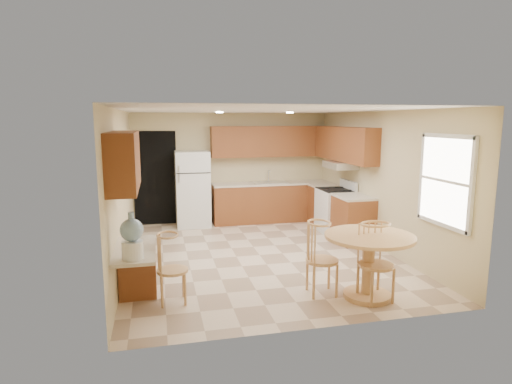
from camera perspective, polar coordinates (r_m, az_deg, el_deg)
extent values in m
plane|color=beige|center=(7.58, 0.48, -8.40)|extent=(5.50, 5.50, 0.00)
cube|color=white|center=(7.21, 0.51, 10.86)|extent=(4.50, 5.50, 0.02)
cube|color=#CAB688|center=(9.96, -3.21, 3.29)|extent=(4.50, 0.02, 2.50)
cube|color=#CAB688|center=(4.71, 8.36, -3.90)|extent=(4.50, 0.02, 2.50)
cube|color=#CAB688|center=(7.12, -17.41, 0.33)|extent=(0.02, 5.50, 2.50)
cube|color=#CAB688|center=(8.11, 16.15, 1.48)|extent=(0.02, 5.50, 2.50)
cube|color=black|center=(9.83, -13.29, 1.79)|extent=(0.90, 0.02, 2.10)
cube|color=brown|center=(9.98, 2.09, -1.42)|extent=(2.75, 0.60, 0.87)
cube|color=beige|center=(9.91, 2.10, 1.16)|extent=(2.75, 0.63, 0.04)
cube|color=brown|center=(9.77, 9.10, -1.78)|extent=(0.60, 0.59, 0.87)
cube|color=beige|center=(9.69, 9.17, 0.86)|extent=(0.63, 0.59, 0.04)
cube|color=brown|center=(8.47, 12.80, -3.65)|extent=(0.60, 0.80, 0.87)
cube|color=beige|center=(8.38, 12.92, -0.62)|extent=(0.63, 0.80, 0.04)
cube|color=brown|center=(9.94, 1.93, 6.75)|extent=(2.75, 0.33, 0.70)
cube|color=brown|center=(9.06, 11.68, 6.29)|extent=(0.33, 2.42, 0.70)
cube|color=brown|center=(5.45, -17.22, 4.00)|extent=(0.33, 1.40, 0.70)
cube|color=silver|center=(9.90, 1.96, 1.28)|extent=(0.78, 0.44, 0.01)
cube|color=silver|center=(9.03, 11.17, 3.55)|extent=(0.50, 0.76, 0.14)
cube|color=brown|center=(6.03, -15.51, -9.94)|extent=(0.48, 0.42, 0.72)
cube|color=beige|center=(5.55, -15.84, -7.43)|extent=(0.50, 1.20, 0.04)
cube|color=white|center=(6.53, 23.97, 1.37)|extent=(0.05, 1.00, 1.20)
cube|color=white|center=(6.47, 24.27, 6.81)|extent=(0.05, 1.10, 0.06)
cube|color=white|center=(6.63, 23.54, -3.94)|extent=(0.05, 1.10, 0.06)
cube|color=white|center=(6.11, 26.86, 0.65)|extent=(0.05, 0.06, 1.28)
cube|color=white|center=(6.95, 21.30, 1.99)|extent=(0.05, 0.06, 1.28)
cylinder|color=white|center=(8.30, -4.89, 10.55)|extent=(0.14, 0.14, 0.02)
cylinder|color=white|center=(8.61, 4.54, 10.52)|extent=(0.14, 0.14, 0.02)
cube|color=white|center=(9.56, -8.45, 0.41)|extent=(0.74, 0.69, 1.67)
cube|color=black|center=(9.16, -8.33, 2.50)|extent=(0.72, 0.01, 0.02)
cube|color=silver|center=(9.14, -10.23, 1.81)|extent=(0.03, 0.03, 0.18)
cube|color=silver|center=(9.12, -10.27, 3.04)|extent=(0.03, 0.03, 0.14)
cube|color=white|center=(9.14, 10.52, -2.51)|extent=(0.65, 0.76, 0.90)
cube|color=black|center=(9.06, 10.61, 0.31)|extent=(0.64, 0.75, 0.02)
cube|color=white|center=(9.16, 12.23, 0.96)|extent=(0.06, 0.76, 0.18)
cylinder|color=tan|center=(6.05, 14.57, -13.14)|extent=(0.63, 0.63, 0.07)
cylinder|color=tan|center=(5.91, 14.72, -9.68)|extent=(0.16, 0.16, 0.77)
cylinder|color=tan|center=(5.79, 14.90, -5.75)|extent=(1.16, 1.16, 0.04)
cylinder|color=tan|center=(5.89, 8.80, -9.02)|extent=(0.44, 0.44, 0.04)
cylinder|color=tan|center=(6.05, 6.77, -10.82)|extent=(0.04, 0.04, 0.47)
cylinder|color=tan|center=(6.16, 9.57, -10.52)|extent=(0.04, 0.04, 0.47)
cylinder|color=tan|center=(5.78, 7.85, -11.86)|extent=(0.04, 0.04, 0.47)
cylinder|color=tan|center=(5.89, 10.77, -11.51)|extent=(0.04, 0.04, 0.47)
cylinder|color=tan|center=(5.82, 15.72, -9.38)|extent=(0.45, 0.45, 0.04)
cylinder|color=tan|center=(5.97, 13.48, -11.28)|extent=(0.04, 0.04, 0.48)
cylinder|color=tan|center=(6.11, 16.23, -10.90)|extent=(0.04, 0.04, 0.48)
cylinder|color=tan|center=(5.70, 14.94, -12.35)|extent=(0.04, 0.04, 0.48)
cylinder|color=tan|center=(5.85, 17.79, -11.91)|extent=(0.04, 0.04, 0.48)
cylinder|color=tan|center=(5.68, -11.07, -10.24)|extent=(0.40, 0.40, 0.04)
cylinder|color=tan|center=(5.89, -12.47, -11.80)|extent=(0.03, 0.03, 0.43)
cylinder|color=tan|center=(5.90, -9.64, -11.68)|extent=(0.03, 0.03, 0.43)
cylinder|color=tan|center=(5.63, -12.43, -12.84)|extent=(0.03, 0.03, 0.43)
cylinder|color=tan|center=(5.63, -9.45, -12.72)|extent=(0.03, 0.03, 0.43)
cylinder|color=white|center=(5.12, -16.12, -7.44)|extent=(0.24, 0.24, 0.21)
sphere|color=#7EA2C2|center=(5.06, -16.24, -4.89)|extent=(0.26, 0.26, 0.26)
cylinder|color=#7EA2C2|center=(5.02, -16.33, -3.02)|extent=(0.07, 0.07, 0.08)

